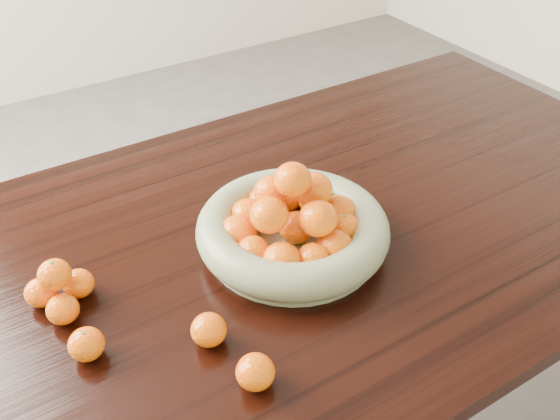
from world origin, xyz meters
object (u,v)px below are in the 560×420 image
loose_orange_0 (87,344)px  dining_table (273,270)px  fruit_bowl (293,227)px  orange_pyramid (59,290)px

loose_orange_0 → dining_table: bearing=13.5°
fruit_bowl → loose_orange_0: fruit_bowl is taller
orange_pyramid → fruit_bowl: bearing=-10.3°
fruit_bowl → orange_pyramid: (-0.43, 0.08, -0.01)m
dining_table → loose_orange_0: 0.44m
fruit_bowl → orange_pyramid: size_ratio=3.15×
orange_pyramid → loose_orange_0: orange_pyramid is taller
orange_pyramid → loose_orange_0: size_ratio=2.03×
dining_table → loose_orange_0: bearing=-166.5°
fruit_bowl → dining_table: bearing=113.1°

